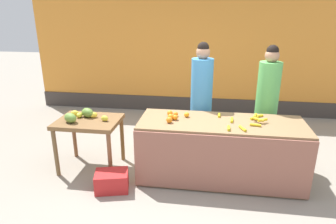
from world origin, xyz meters
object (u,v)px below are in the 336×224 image
(vendor_woman_green_shirt, at_px, (266,104))
(produce_sack, at_px, (146,137))
(produce_crate, at_px, (112,181))
(vendor_woman_blue_shirt, at_px, (201,101))

(vendor_woman_green_shirt, xyz_separation_m, produce_sack, (-1.94, 0.03, -0.69))
(produce_crate, bearing_deg, vendor_woman_blue_shirt, 46.84)
(vendor_woman_blue_shirt, relative_size, produce_sack, 3.86)
(produce_crate, height_order, produce_sack, produce_sack)
(vendor_woman_green_shirt, distance_m, produce_sack, 2.06)
(vendor_woman_blue_shirt, height_order, produce_crate, vendor_woman_blue_shirt)
(vendor_woman_green_shirt, bearing_deg, vendor_woman_blue_shirt, -178.26)
(vendor_woman_green_shirt, relative_size, produce_sack, 3.79)
(vendor_woman_green_shirt, xyz_separation_m, produce_crate, (-2.15, -1.24, -0.80))
(vendor_woman_blue_shirt, bearing_deg, vendor_woman_green_shirt, 1.74)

